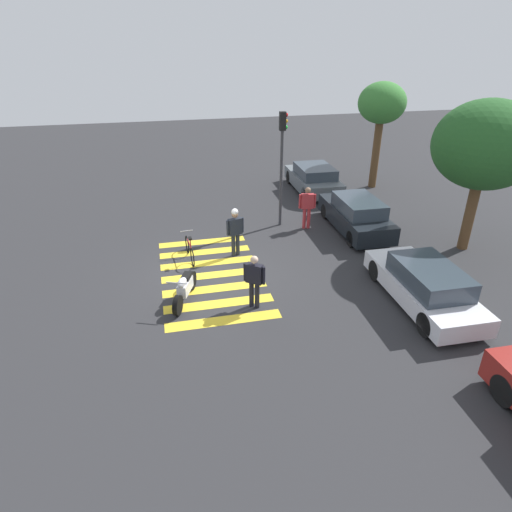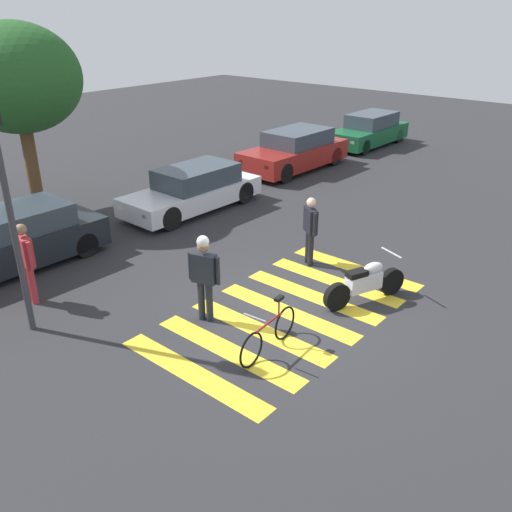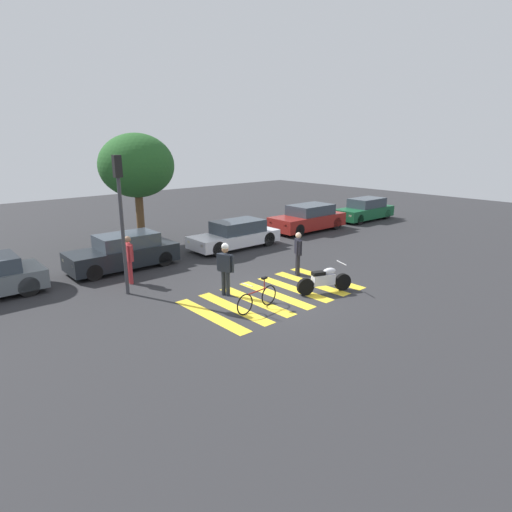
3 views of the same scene
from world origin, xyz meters
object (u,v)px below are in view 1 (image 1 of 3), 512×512
Objects in this scene: officer_by_motorcycle at (254,278)px; traffic_light_pole at (282,153)px; police_motorcycle at (185,288)px; officer_on_foot at (235,229)px; leaning_bicycle at (190,250)px; pedestrian_bystander at (307,205)px; car_black_suv at (356,215)px; car_grey_coupe at (314,179)px; car_white_van at (425,285)px.

traffic_light_pole is at bearing 157.52° from officer_by_motorcycle.
police_motorcycle is 1.07× the size of officer_on_foot.
police_motorcycle is 0.42× the size of traffic_light_pole.
leaning_bicycle is 0.98× the size of pedestrian_bystander.
leaning_bicycle is 5.41m from traffic_light_pole.
officer_on_foot reaches higher than officer_by_motorcycle.
leaning_bicycle is 5.34m from pedestrian_bystander.
police_motorcycle is at bearing -111.65° from officer_by_motorcycle.
car_grey_coupe is at bearing 179.99° from car_black_suv.
officer_on_foot is at bearing -61.06° from pedestrian_bystander.
pedestrian_bystander reaches higher than car_white_van.
car_black_suv is (-3.87, 7.26, 0.23)m from police_motorcycle.
leaning_bicycle is at bearing -91.81° from officer_on_foot.
car_grey_coupe is 5.44m from traffic_light_pole.
officer_by_motorcycle is at bearing -28.26° from car_grey_coupe.
car_white_van reaches higher than police_motorcycle.
officer_by_motorcycle is at bearing -1.16° from officer_on_foot.
traffic_light_pole is at bearing -121.34° from pedestrian_bystander.
officer_on_foot is 1.03× the size of pedestrian_bystander.
traffic_light_pole is (-1.24, -2.85, 2.41)m from car_black_suv.
officer_by_motorcycle is (3.47, -0.07, -0.09)m from officer_on_foot.
police_motorcycle is 2.77m from leaning_bicycle.
officer_by_motorcycle is at bearing 68.35° from police_motorcycle.
pedestrian_bystander is 2.03m from car_black_suv.
traffic_light_pole reaches higher than car_black_suv.
traffic_light_pole reaches higher than police_motorcycle.
officer_by_motorcycle reaches higher than car_white_van.
police_motorcycle is 0.43× the size of car_white_van.
pedestrian_bystander is at bearing -22.67° from car_grey_coupe.
leaning_bicycle is 6.98m from car_black_suv.
pedestrian_bystander reaches higher than leaning_bicycle.
leaning_bicycle is 1.80m from officer_on_foot.
pedestrian_bystander reaches higher than officer_by_motorcycle.
traffic_light_pole is at bearing -159.69° from car_white_van.
car_white_van is (6.24, 1.57, -0.39)m from pedestrian_bystander.
police_motorcycle is at bearing -37.24° from officer_on_foot.
pedestrian_bystander is at bearing -165.89° from car_white_van.
car_black_suv is (-1.13, 6.88, 0.31)m from leaning_bicycle.
car_grey_coupe is (-6.37, 5.22, -0.41)m from officer_on_foot.
pedestrian_bystander is 0.41× the size of car_black_suv.
car_grey_coupe reaches higher than leaning_bicycle.
officer_on_foot is at bearing -131.97° from car_white_van.
officer_by_motorcycle is at bearing 24.28° from leaning_bicycle.
leaning_bicycle is 0.38× the size of car_white_van.
traffic_light_pole is (-6.83, -2.53, 2.45)m from car_white_van.
car_grey_coupe is 0.94× the size of car_white_van.
police_motorcycle is 2.19m from officer_by_motorcycle.
officer_by_motorcycle is 0.36× the size of traffic_light_pole.
car_black_suv is at bearing 102.73° from officer_on_foot.
officer_on_foot is at bearing -77.27° from car_black_suv.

